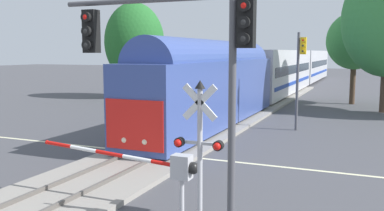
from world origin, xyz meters
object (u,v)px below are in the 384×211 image
Objects in this scene: pine_left_background at (135,42)px; elm_centre_background at (355,41)px; crossing_gate_near at (164,166)px; commuter_train at (281,70)px; crossing_signal_mast at (199,140)px; traffic_signal_near_right at (182,58)px; traffic_signal_far_side at (300,65)px.

pine_left_background reaches higher than elm_centre_background.
crossing_gate_near is 32.23m from pine_left_background.
commuter_train is 9.81m from elm_centre_background.
crossing_signal_mast is 0.66× the size of traffic_signal_near_right.
pine_left_background is (-18.71, 29.51, 1.10)m from traffic_signal_near_right.
pine_left_background reaches higher than traffic_signal_near_right.
commuter_train is 6.87× the size of pine_left_background.
crossing_signal_mast is at bearing -94.79° from elm_centre_background.
traffic_signal_near_right is 32.67m from elm_centre_background.
traffic_signal_far_side reaches higher than crossing_signal_mast.
pine_left_background reaches higher than commuter_train.
crossing_signal_mast is 31.05m from elm_centre_background.
commuter_train is at bearing 97.83° from crossing_signal_mast.
crossing_signal_mast is 33.42m from pine_left_background.
traffic_signal_near_right is at bearing -82.07° from commuter_train.
crossing_gate_near is at bearing -57.84° from pine_left_background.
traffic_signal_near_right reaches higher than crossing_signal_mast.
traffic_signal_near_right is at bearing -93.97° from elm_centre_background.
pine_left_background is (-18.40, 27.71, 3.26)m from crossing_signal_mast.
elm_centre_background reaches higher than traffic_signal_near_right.
elm_centre_background reaches higher than crossing_signal_mast.
traffic_signal_near_right is at bearing -89.45° from traffic_signal_far_side.
crossing_signal_mast is 15.69m from traffic_signal_far_side.
traffic_signal_near_right is (0.32, -1.79, 2.16)m from crossing_signal_mast.
crossing_gate_near is at bearing -95.88° from traffic_signal_far_side.
pine_left_background is 21.20m from elm_centre_background.
commuter_train is 21.32m from traffic_signal_far_side.
pine_left_background reaches higher than crossing_gate_near.
pine_left_background is at bearing 146.90° from traffic_signal_far_side.
elm_centre_background reaches higher than commuter_train.
traffic_signal_far_side is 22.21m from pine_left_background.
elm_centre_background is at bearing 80.90° from traffic_signal_far_side.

